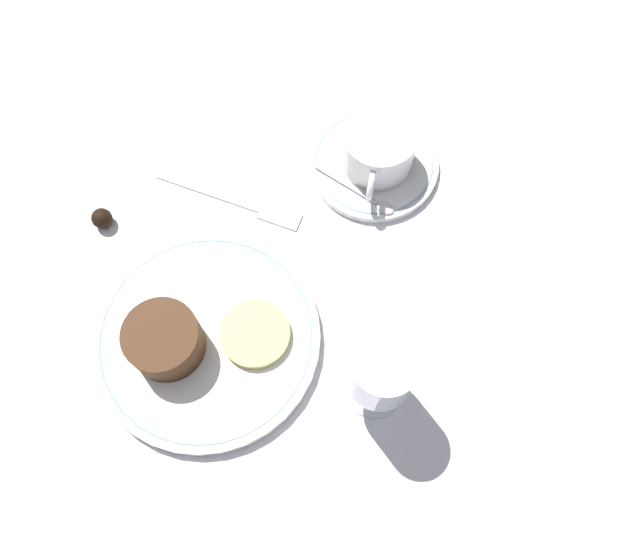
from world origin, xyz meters
TOP-DOWN VIEW (x-y plane):
  - ground_plane at (0.00, 0.00)m, footprint 3.00×3.00m
  - dinner_plate at (-0.01, -0.05)m, footprint 0.24×0.24m
  - saucer at (-0.26, 0.09)m, footprint 0.15×0.15m
  - coffee_cup at (-0.26, 0.09)m, footprint 0.11×0.08m
  - spoon at (-0.21, 0.08)m, footprint 0.05×0.10m
  - wine_glass at (0.01, 0.13)m, footprint 0.06×0.06m
  - fork at (-0.18, -0.05)m, footprint 0.05×0.18m
  - dessert_cake at (0.01, -0.09)m, footprint 0.08×0.08m
  - pineapple_slice at (-0.02, -0.00)m, footprint 0.07×0.07m
  - chocolate_truffle at (-0.12, -0.21)m, footprint 0.02×0.02m

SIDE VIEW (x-z plane):
  - ground_plane at x=0.00m, z-range 0.00..0.00m
  - fork at x=-0.18m, z-range 0.00..0.00m
  - saucer at x=-0.26m, z-range 0.00..0.01m
  - dinner_plate at x=-0.01m, z-range 0.00..0.02m
  - chocolate_truffle at x=-0.12m, z-range 0.00..0.02m
  - spoon at x=-0.21m, z-range 0.01..0.01m
  - pineapple_slice at x=-0.02m, z-range 0.01..0.02m
  - dessert_cake at x=0.01m, z-range 0.01..0.06m
  - coffee_cup at x=-0.26m, z-range 0.01..0.07m
  - wine_glass at x=0.01m, z-range 0.02..0.15m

